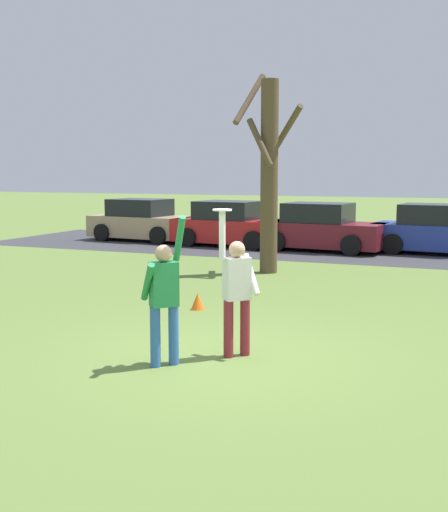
{
  "coord_description": "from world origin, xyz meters",
  "views": [
    {
      "loc": [
        3.43,
        -8.07,
        2.6
      ],
      "look_at": [
        -0.15,
        0.59,
        1.37
      ],
      "focal_mm": 44.78,
      "sensor_mm": 36.0,
      "label": 1
    }
  ],
  "objects_px": {
    "frisbee_disc": "(222,210)",
    "parked_car_red": "(231,225)",
    "bare_tree_tall": "(269,172)",
    "person_defender": "(164,294)",
    "person_catcher": "(237,288)",
    "parked_car_tan": "(143,222)",
    "parked_car_maroon": "(321,229)",
    "parked_car_blue": "(438,231)",
    "field_cone_orange": "(198,301)"
  },
  "relations": [
    {
      "from": "person_catcher",
      "to": "person_defender",
      "type": "xyz_separation_m",
      "value": [
        -0.74,
        -0.79,
        -0.0
      ]
    },
    {
      "from": "parked_car_red",
      "to": "parked_car_maroon",
      "type": "height_order",
      "value": "same"
    },
    {
      "from": "parked_car_tan",
      "to": "parked_car_maroon",
      "type": "height_order",
      "value": "same"
    },
    {
      "from": "person_catcher",
      "to": "bare_tree_tall",
      "type": "relative_size",
      "value": 0.4
    },
    {
      "from": "person_catcher",
      "to": "parked_car_blue",
      "type": "height_order",
      "value": "person_catcher"
    },
    {
      "from": "frisbee_disc",
      "to": "person_catcher",
      "type": "bearing_deg",
      "value": 46.83
    },
    {
      "from": "parked_car_red",
      "to": "parked_car_maroon",
      "type": "xyz_separation_m",
      "value": [
        3.3,
        -0.13,
        0.0
      ]
    },
    {
      "from": "person_catcher",
      "to": "parked_car_maroon",
      "type": "distance_m",
      "value": 12.75
    },
    {
      "from": "frisbee_disc",
      "to": "bare_tree_tall",
      "type": "relative_size",
      "value": 0.05
    },
    {
      "from": "parked_car_blue",
      "to": "person_catcher",
      "type": "bearing_deg",
      "value": -92.64
    },
    {
      "from": "person_defender",
      "to": "parked_car_blue",
      "type": "height_order",
      "value": "person_defender"
    },
    {
      "from": "person_catcher",
      "to": "parked_car_blue",
      "type": "relative_size",
      "value": 0.49
    },
    {
      "from": "parked_car_red",
      "to": "field_cone_orange",
      "type": "distance_m",
      "value": 10.67
    },
    {
      "from": "person_defender",
      "to": "parked_car_tan",
      "type": "distance_m",
      "value": 16.15
    },
    {
      "from": "frisbee_disc",
      "to": "parked_car_red",
      "type": "xyz_separation_m",
      "value": [
        -5.04,
        12.89,
        -1.37
      ]
    },
    {
      "from": "person_defender",
      "to": "field_cone_orange",
      "type": "height_order",
      "value": "person_defender"
    },
    {
      "from": "parked_car_tan",
      "to": "parked_car_maroon",
      "type": "xyz_separation_m",
      "value": [
        7.09,
        -0.5,
        0.0
      ]
    },
    {
      "from": "bare_tree_tall",
      "to": "field_cone_orange",
      "type": "xyz_separation_m",
      "value": [
        0.21,
        -4.84,
        -2.46
      ]
    },
    {
      "from": "parked_car_blue",
      "to": "bare_tree_tall",
      "type": "relative_size",
      "value": 0.82
    },
    {
      "from": "field_cone_orange",
      "to": "parked_car_maroon",
      "type": "bearing_deg",
      "value": 90.42
    },
    {
      "from": "person_defender",
      "to": "person_catcher",
      "type": "bearing_deg",
      "value": 0.0
    },
    {
      "from": "parked_car_blue",
      "to": "field_cone_orange",
      "type": "xyz_separation_m",
      "value": [
        -3.61,
        -10.6,
        -0.57
      ]
    },
    {
      "from": "person_catcher",
      "to": "parked_car_red",
      "type": "relative_size",
      "value": 0.49
    },
    {
      "from": "person_catcher",
      "to": "bare_tree_tall",
      "type": "xyz_separation_m",
      "value": [
        -2.03,
        7.46,
        1.63
      ]
    },
    {
      "from": "parked_car_tan",
      "to": "parked_car_red",
      "type": "relative_size",
      "value": 1.0
    },
    {
      "from": "person_defender",
      "to": "parked_car_maroon",
      "type": "relative_size",
      "value": 0.48
    },
    {
      "from": "field_cone_orange",
      "to": "parked_car_tan",
      "type": "bearing_deg",
      "value": 124.33
    },
    {
      "from": "person_catcher",
      "to": "parked_car_tan",
      "type": "height_order",
      "value": "person_catcher"
    },
    {
      "from": "bare_tree_tall",
      "to": "person_defender",
      "type": "bearing_deg",
      "value": -81.11
    },
    {
      "from": "person_catcher",
      "to": "frisbee_disc",
      "type": "bearing_deg",
      "value": -0.0
    },
    {
      "from": "frisbee_disc",
      "to": "parked_car_tan",
      "type": "bearing_deg",
      "value": 123.64
    },
    {
      "from": "parked_car_maroon",
      "to": "parked_car_blue",
      "type": "distance_m",
      "value": 3.73
    },
    {
      "from": "bare_tree_tall",
      "to": "person_catcher",
      "type": "bearing_deg",
      "value": -74.77
    },
    {
      "from": "person_defender",
      "to": "parked_car_maroon",
      "type": "distance_m",
      "value": 13.44
    },
    {
      "from": "person_defender",
      "to": "parked_car_red",
      "type": "relative_size",
      "value": 0.48
    },
    {
      "from": "parked_car_tan",
      "to": "field_cone_orange",
      "type": "height_order",
      "value": "parked_car_tan"
    },
    {
      "from": "parked_car_blue",
      "to": "field_cone_orange",
      "type": "distance_m",
      "value": 11.21
    },
    {
      "from": "person_defender",
      "to": "parked_car_tan",
      "type": "relative_size",
      "value": 0.48
    },
    {
      "from": "parked_car_maroon",
      "to": "bare_tree_tall",
      "type": "relative_size",
      "value": 0.82
    },
    {
      "from": "parked_car_red",
      "to": "parked_car_blue",
      "type": "distance_m",
      "value": 6.99
    },
    {
      "from": "parked_car_red",
      "to": "bare_tree_tall",
      "type": "distance_m",
      "value": 6.43
    },
    {
      "from": "person_defender",
      "to": "parked_car_red",
      "type": "bearing_deg",
      "value": 61.4
    },
    {
      "from": "field_cone_orange",
      "to": "frisbee_disc",
      "type": "bearing_deg",
      "value": -59.07
    },
    {
      "from": "person_catcher",
      "to": "parked_car_tan",
      "type": "bearing_deg",
      "value": -102.4
    },
    {
      "from": "frisbee_disc",
      "to": "parked_car_blue",
      "type": "distance_m",
      "value": 13.59
    },
    {
      "from": "parked_car_tan",
      "to": "parked_car_maroon",
      "type": "relative_size",
      "value": 1.0
    },
    {
      "from": "frisbee_disc",
      "to": "parked_car_red",
      "type": "distance_m",
      "value": 13.91
    },
    {
      "from": "person_catcher",
      "to": "parked_car_maroon",
      "type": "height_order",
      "value": "person_catcher"
    },
    {
      "from": "parked_car_blue",
      "to": "field_cone_orange",
      "type": "bearing_deg",
      "value": -103.74
    },
    {
      "from": "bare_tree_tall",
      "to": "field_cone_orange",
      "type": "distance_m",
      "value": 5.43
    }
  ]
}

